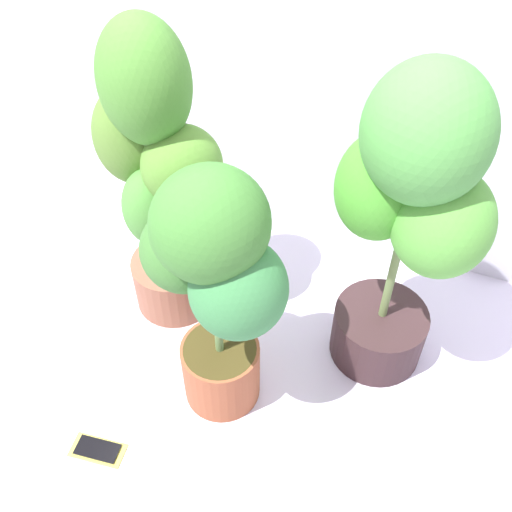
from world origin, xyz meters
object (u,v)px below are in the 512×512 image
Objects in this scene: potted_plant_center at (215,279)px; cell_phone at (98,450)px; potted_plant_back_right at (409,210)px; potted_plant_back_left at (156,170)px.

potted_plant_center reaches higher than cell_phone.
potted_plant_back_left is at bearing -175.31° from potted_plant_back_right.
cell_phone is (-0.59, -0.59, -0.56)m from potted_plant_back_right.
cell_phone is (0.05, -0.54, -0.52)m from potted_plant_back_left.
cell_phone is at bearing -84.32° from potted_plant_back_left.
potted_plant_back_right reaches higher than cell_phone.
potted_plant_back_left reaches higher than potted_plant_center.
cell_phone is (-0.23, -0.29, -0.47)m from potted_plant_center.
potted_plant_back_left is at bearing 138.82° from potted_plant_center.
potted_plant_back_left is 6.16× the size of cell_phone.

